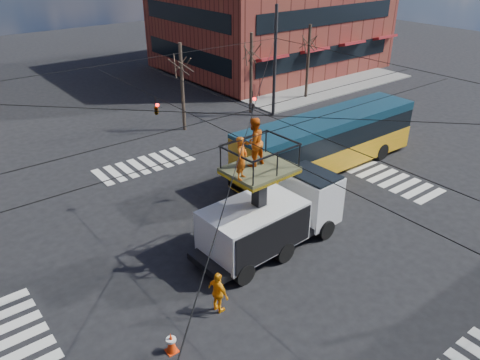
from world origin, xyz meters
name	(u,v)px	position (x,y,z in m)	size (l,w,h in m)	color
ground	(250,241)	(0.00, 0.00, 0.00)	(120.00, 120.00, 0.00)	black
sidewalk_ne	(281,72)	(21.00, 21.00, 0.06)	(18.00, 18.00, 0.12)	slate
crosswalks	(250,241)	(0.00, 0.00, 0.01)	(22.40, 22.40, 0.02)	silver
overhead_network	(244,150)	(-0.07, 0.40, 4.29)	(24.24, 24.24, 8.00)	#2D2D30
tree_a	(181,64)	(5.00, 13.50, 4.63)	(2.00, 2.00, 6.00)	#382B21
tree_b	(251,52)	(11.00, 13.50, 4.63)	(2.00, 2.00, 6.00)	#382B21
tree_c	(309,42)	(17.00, 13.50, 4.63)	(2.00, 2.00, 6.00)	#382B21
utility_truck	(273,206)	(0.56, -0.78, 1.99)	(7.09, 2.87, 5.97)	black
city_bus	(327,141)	(8.14, 3.09, 1.73)	(12.23, 2.73, 3.20)	#C29612
traffic_cone	(171,342)	(-5.96, -3.28, 0.39)	(0.36, 0.36, 0.78)	#F5360A
worker_ground	(218,293)	(-3.66, -2.70, 0.83)	(0.97, 0.41, 1.66)	#FEA310
flagger	(284,174)	(4.65, 2.90, 0.79)	(1.02, 0.59, 1.59)	#D14D0D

